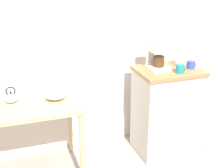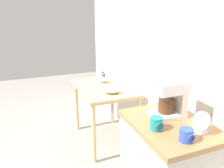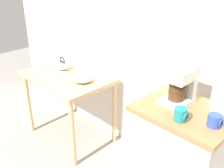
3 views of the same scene
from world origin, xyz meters
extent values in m
plane|color=gray|center=(0.00, 0.00, 0.00)|extent=(8.00, 8.00, 0.00)
cube|color=silver|center=(0.10, 0.45, 1.40)|extent=(4.40, 0.10, 2.80)
cube|color=tan|center=(-0.63, 0.03, 0.72)|extent=(0.89, 0.62, 0.04)
cylinder|color=tan|center=(-0.22, -0.24, 0.35)|extent=(0.04, 0.04, 0.70)
cylinder|color=tan|center=(-0.22, 0.30, 0.35)|extent=(0.04, 0.04, 0.70)
cube|color=#BCB7AD|center=(0.73, 0.01, 0.44)|extent=(0.60, 0.46, 0.88)
cube|color=#9E7044|center=(0.73, 0.01, 0.90)|extent=(0.63, 0.49, 0.04)
cylinder|color=#9E998C|center=(-0.39, 0.03, 0.74)|extent=(0.08, 0.08, 0.01)
ellipsoid|color=#9E998C|center=(-0.39, 0.03, 0.77)|extent=(0.19, 0.19, 0.05)
cylinder|color=#B2B5BA|center=(-0.76, 0.07, 0.75)|extent=(0.11, 0.11, 0.01)
ellipsoid|color=#B2B5BA|center=(-0.76, 0.07, 0.79)|extent=(0.13, 0.13, 0.08)
cone|color=#B2B5BA|center=(-0.70, 0.07, 0.79)|extent=(0.07, 0.03, 0.05)
sphere|color=black|center=(-0.76, 0.07, 0.84)|extent=(0.02, 0.02, 0.02)
torus|color=black|center=(-0.76, 0.07, 0.85)|extent=(0.09, 0.01, 0.09)
cube|color=white|center=(0.63, 0.04, 0.93)|extent=(0.18, 0.22, 0.03)
cube|color=white|center=(0.63, 0.13, 1.05)|extent=(0.16, 0.05, 0.26)
cube|color=white|center=(0.63, 0.04, 1.14)|extent=(0.18, 0.22, 0.08)
cylinder|color=#4C2D19|center=(0.63, 0.03, 1.00)|extent=(0.11, 0.11, 0.10)
cylinder|color=teal|center=(0.77, -0.13, 0.96)|extent=(0.08, 0.08, 0.08)
torus|color=teal|center=(0.81, -0.13, 0.96)|extent=(0.01, 0.06, 0.06)
cylinder|color=#2D4CAD|center=(0.95, -0.04, 0.96)|extent=(0.08, 0.08, 0.08)
torus|color=#2D4CAD|center=(0.99, -0.04, 0.96)|extent=(0.01, 0.05, 0.05)
cube|color=#B2B5BA|center=(0.90, 0.10, 0.93)|extent=(0.09, 0.06, 0.02)
cylinder|color=#B2B5BA|center=(0.90, 0.10, 0.99)|extent=(0.12, 0.05, 0.12)
cylinder|color=black|center=(0.90, 0.10, 0.99)|extent=(0.10, 0.04, 0.10)
camera|label=1|loc=(-0.70, -2.49, 1.84)|focal=48.33mm
camera|label=2|loc=(1.82, -0.85, 1.62)|focal=35.83mm
camera|label=3|loc=(1.47, -1.40, 1.82)|focal=43.01mm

